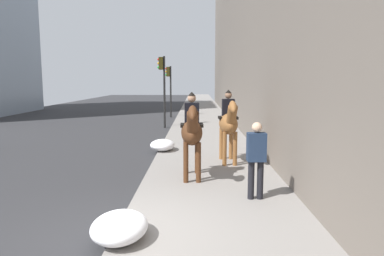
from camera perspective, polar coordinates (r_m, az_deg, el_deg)
The scene contains 8 objects.
sidewalk_slab at distance 6.30m, azimuth 4.81°, elevation -17.22°, with size 120.00×3.68×0.12m, color gray.
mounted_horse_near at distance 9.25m, azimuth -0.02°, elevation -0.49°, with size 2.15×0.62×2.29m.
mounted_horse_far at distance 11.09m, azimuth 5.91°, elevation 0.88°, with size 2.15×0.62×2.30m.
pedestrian_greeting at distance 7.82m, azimuth 10.31°, elevation -4.35°, with size 0.27×0.41×1.70m.
traffic_light_near_curb at distance 20.14m, azimuth -4.73°, elevation 7.65°, with size 0.20×0.44×4.05m.
traffic_light_far_curb at distance 26.03m, azimuth -3.66°, elevation 7.23°, with size 0.20×0.44×3.73m.
snow_pile_near at distance 6.13m, azimuth -11.60°, elevation -15.32°, with size 1.21×0.93×0.42m, color white.
snow_pile_far at distance 13.22m, azimuth -4.78°, elevation -2.73°, with size 1.18×0.91×0.41m, color white.
Camera 1 is at (-5.70, -1.41, 2.71)m, focal length 33.10 mm.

